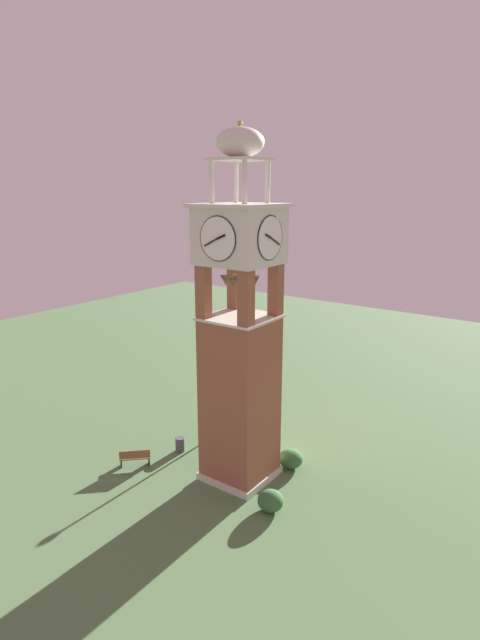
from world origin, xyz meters
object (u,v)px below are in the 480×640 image
at_px(lamp_post, 220,390).
at_px(trash_bin, 180,444).
at_px(clock_tower, 240,345).
at_px(park_bench, 135,457).

height_order(lamp_post, trash_bin, lamp_post).
bearing_deg(clock_tower, trash_bin, -90.92).
xyz_separation_m(clock_tower, trash_bin, (-0.07, -4.18, -6.57)).
relative_size(clock_tower, trash_bin, 21.27).
bearing_deg(park_bench, lamp_post, 167.16).
height_order(park_bench, lamp_post, lamp_post).
bearing_deg(lamp_post, park_bench, -12.84).
distance_m(clock_tower, lamp_post, 6.42).
height_order(clock_tower, lamp_post, clock_tower).
relative_size(park_bench, trash_bin, 1.81).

